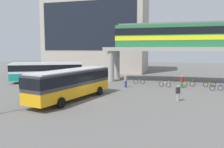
{
  "coord_description": "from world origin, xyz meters",
  "views": [
    {
      "loc": [
        8.69,
        -22.0,
        5.37
      ],
      "look_at": [
        1.22,
        5.5,
        2.2
      ],
      "focal_mm": 36.22,
      "sensor_mm": 36.0,
      "label": 1
    }
  ],
  "objects": [
    {
      "name": "pedestrian_by_bike_rack",
      "position": [
        2.32,
        8.81,
        0.85
      ],
      "size": [
        0.39,
        0.47,
        1.79
      ],
      "color": "navy",
      "rests_on": "ground_plane"
    },
    {
      "name": "bicycle_brown",
      "position": [
        13.73,
        12.16,
        0.36
      ],
      "size": [
        1.75,
        0.5,
        1.04
      ],
      "color": "black",
      "rests_on": "ground_plane"
    },
    {
      "name": "station_building",
      "position": [
        -9.45,
        30.79,
        9.48
      ],
      "size": [
        23.73,
        12.03,
        18.95
      ],
      "color": "#B2A899",
      "rests_on": "ground_plane"
    },
    {
      "name": "pedestrian_walking_across",
      "position": [
        9.25,
        1.91,
        0.77
      ],
      "size": [
        0.48,
        0.44,
        1.65
      ],
      "color": "gray",
      "rests_on": "ground_plane"
    },
    {
      "name": "bus_main",
      "position": [
        -1.56,
        -0.5,
        1.99
      ],
      "size": [
        5.09,
        11.33,
        3.22
      ],
      "color": "orange",
      "rests_on": "ground_plane"
    },
    {
      "name": "elevated_platform",
      "position": [
        14.08,
        15.98,
        4.83
      ],
      "size": [
        33.13,
        5.59,
        5.64
      ],
      "color": "#9E9B93",
      "rests_on": "ground_plane"
    },
    {
      "name": "bicycle_blue",
      "position": [
        14.2,
        9.42,
        0.36
      ],
      "size": [
        1.75,
        0.49,
        1.04
      ],
      "color": "black",
      "rests_on": "ground_plane"
    },
    {
      "name": "bicycle_green",
      "position": [
        3.7,
        12.63,
        0.36
      ],
      "size": [
        1.79,
        0.18,
        1.04
      ],
      "color": "black",
      "rests_on": "ground_plane"
    },
    {
      "name": "bicycle_silver",
      "position": [
        7.63,
        10.5,
        0.36
      ],
      "size": [
        1.73,
        0.58,
        1.04
      ],
      "color": "black",
      "rests_on": "ground_plane"
    },
    {
      "name": "ground_plane",
      "position": [
        0.0,
        10.0,
        0.0
      ],
      "size": [
        120.0,
        120.0,
        0.0
      ],
      "primitive_type": "plane",
      "color": "#605E5B"
    },
    {
      "name": "bus_secondary",
      "position": [
        -10.83,
        9.95,
        1.99
      ],
      "size": [
        11.02,
        7.17,
        3.22
      ],
      "color": "teal",
      "rests_on": "ground_plane"
    },
    {
      "name": "pedestrian_at_kerb",
      "position": [
        9.89,
        10.29,
        0.82
      ],
      "size": [
        0.48,
        0.45,
        1.74
      ],
      "color": "#33663F",
      "rests_on": "ground_plane"
    },
    {
      "name": "bicycle_orange",
      "position": [
        10.92,
        12.09,
        0.36
      ],
      "size": [
        1.78,
        0.29,
        1.04
      ],
      "color": "black",
      "rests_on": "ground_plane"
    },
    {
      "name": "train",
      "position": [
        12.22,
        15.98,
        7.61
      ],
      "size": [
        25.89,
        2.96,
        3.84
      ],
      "color": "#26723F",
      "rests_on": "elevated_platform"
    }
  ]
}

